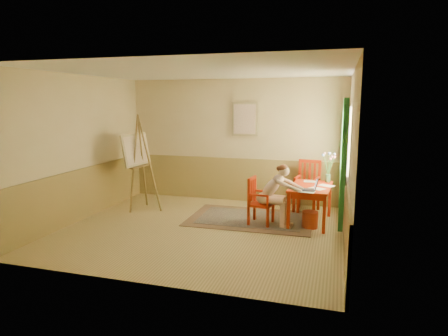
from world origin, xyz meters
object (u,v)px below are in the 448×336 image
(table, at_px, (311,190))
(figure, at_px, (275,192))
(chair_left, at_px, (259,201))
(easel, at_px, (138,154))
(laptop, at_px, (309,188))
(chair_back, at_px, (307,186))

(table, height_order, figure, figure)
(chair_left, distance_m, easel, 2.81)
(laptop, relative_size, easel, 0.19)
(figure, distance_m, laptop, 0.62)
(chair_left, bearing_deg, easel, 172.93)
(chair_left, distance_m, figure, 0.37)
(figure, relative_size, laptop, 2.99)
(table, distance_m, chair_left, 1.01)
(table, xyz_separation_m, laptop, (-0.01, -0.40, 0.14))
(figure, bearing_deg, table, 33.30)
(figure, bearing_deg, easel, 172.92)
(table, xyz_separation_m, easel, (-3.61, -0.03, 0.57))
(table, xyz_separation_m, chair_left, (-0.92, -0.36, -0.18))
(laptop, bearing_deg, easel, 174.08)
(chair_left, relative_size, easel, 0.44)
(table, bearing_deg, figure, -146.70)
(easel, bearing_deg, laptop, -5.92)
(chair_left, distance_m, laptop, 0.97)
(table, distance_m, easel, 3.66)
(chair_back, bearing_deg, chair_left, -123.46)
(laptop, xyz_separation_m, easel, (-3.61, 0.37, 0.44))
(laptop, distance_m, easel, 3.65)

